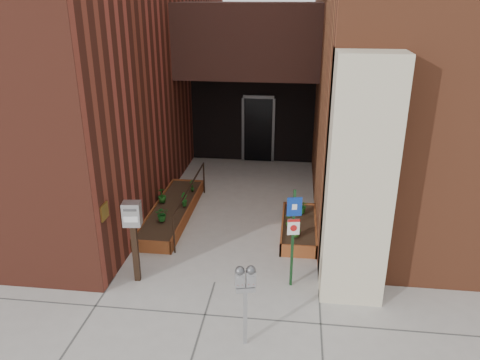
% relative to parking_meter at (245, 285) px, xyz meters
% --- Properties ---
extents(ground, '(80.00, 80.00, 0.00)m').
position_rel_parking_meter_xyz_m(ground, '(-0.78, 1.61, -1.10)').
color(ground, '#9E9991').
rests_on(ground, ground).
extents(architecture, '(20.00, 14.60, 10.00)m').
position_rel_parking_meter_xyz_m(architecture, '(-0.96, 8.50, 3.88)').
color(architecture, maroon).
rests_on(architecture, ground).
extents(planter_left, '(0.90, 3.60, 0.30)m').
position_rel_parking_meter_xyz_m(planter_left, '(-2.33, 4.31, -0.97)').
color(planter_left, brown).
rests_on(planter_left, ground).
extents(planter_right, '(0.80, 2.20, 0.30)m').
position_rel_parking_meter_xyz_m(planter_right, '(0.82, 3.81, -0.97)').
color(planter_right, brown).
rests_on(planter_right, ground).
extents(handrail, '(0.04, 3.34, 0.90)m').
position_rel_parking_meter_xyz_m(handrail, '(-1.83, 4.26, -0.36)').
color(handrail, black).
rests_on(handrail, ground).
extents(parking_meter, '(0.33, 0.19, 1.43)m').
position_rel_parking_meter_xyz_m(parking_meter, '(0.00, 0.00, 0.00)').
color(parking_meter, '#9A9A9D').
rests_on(parking_meter, ground).
extents(sign_post, '(0.27, 0.09, 1.99)m').
position_rel_parking_meter_xyz_m(sign_post, '(0.69, 1.69, 0.12)').
color(sign_post, '#143719').
rests_on(sign_post, ground).
extents(payment_dropbox, '(0.36, 0.29, 1.66)m').
position_rel_parking_meter_xyz_m(payment_dropbox, '(-2.28, 1.51, 0.09)').
color(payment_dropbox, black).
rests_on(payment_dropbox, ground).
extents(shrub_left_a, '(0.39, 0.39, 0.35)m').
position_rel_parking_meter_xyz_m(shrub_left_a, '(-2.33, 3.50, -0.63)').
color(shrub_left_a, '#1A5C1C').
rests_on(shrub_left_a, planter_left).
extents(shrub_left_b, '(0.26, 0.26, 0.34)m').
position_rel_parking_meter_xyz_m(shrub_left_b, '(-2.03, 4.36, -0.64)').
color(shrub_left_b, '#1A5C1C').
rests_on(shrub_left_b, planter_left).
extents(shrub_left_c, '(0.29, 0.29, 0.38)m').
position_rel_parking_meter_xyz_m(shrub_left_c, '(-2.63, 4.51, -0.61)').
color(shrub_left_c, '#1A5217').
rests_on(shrub_left_c, planter_left).
extents(shrub_left_d, '(0.24, 0.24, 0.33)m').
position_rel_parking_meter_xyz_m(shrub_left_d, '(-2.03, 5.30, -0.64)').
color(shrub_left_d, '#1C5418').
rests_on(shrub_left_d, planter_left).
extents(shrub_right_a, '(0.30, 0.30, 0.38)m').
position_rel_parking_meter_xyz_m(shrub_right_a, '(0.76, 3.12, -0.62)').
color(shrub_right_a, '#2C601B').
rests_on(shrub_right_a, planter_right).
extents(shrub_right_b, '(0.21, 0.21, 0.30)m').
position_rel_parking_meter_xyz_m(shrub_right_b, '(0.57, 3.57, -0.66)').
color(shrub_right_b, '#215217').
rests_on(shrub_right_b, planter_right).
extents(shrub_right_c, '(0.43, 0.43, 0.37)m').
position_rel_parking_meter_xyz_m(shrub_right_c, '(0.88, 4.29, -0.62)').
color(shrub_right_c, '#18551A').
rests_on(shrub_right_c, planter_right).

